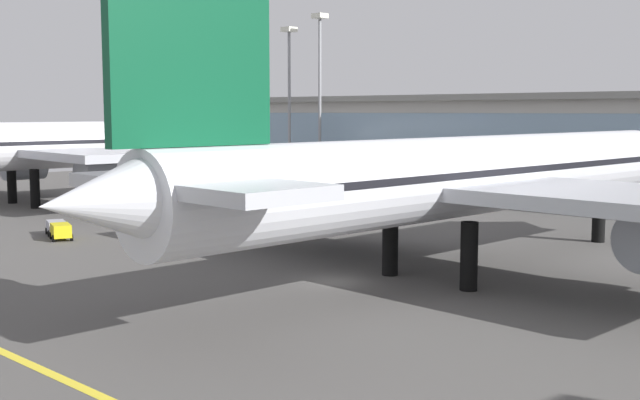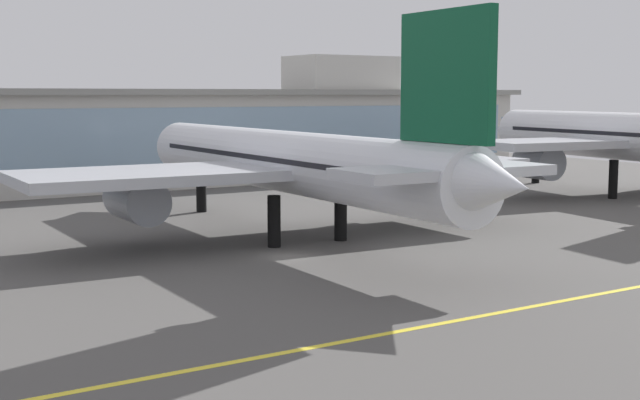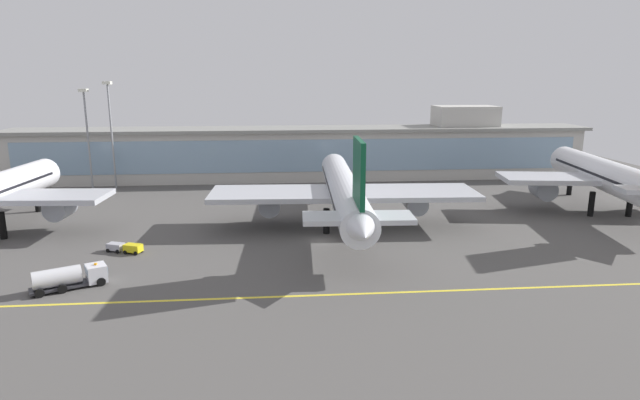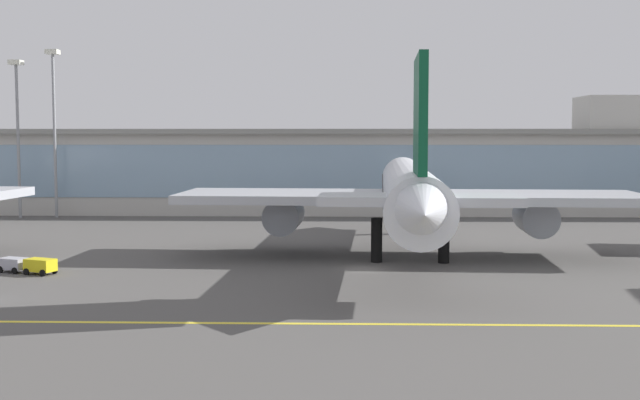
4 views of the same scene
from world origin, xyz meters
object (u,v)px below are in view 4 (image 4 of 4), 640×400
Objects in this scene: airliner_near_right at (409,192)px; apron_light_mast_centre at (17,115)px; baggage_tug_near at (28,265)px; apron_light_mast_west at (54,109)px.

apron_light_mast_centre is (-55.08, 37.68, 8.74)m from airliner_near_right.
baggage_tug_near is 54.50m from apron_light_mast_centre.
baggage_tug_near is at bearing -73.13° from apron_light_mast_west.
apron_light_mast_centre is at bearing -166.40° from apron_light_mast_west.
airliner_near_right is 2.56× the size of apron_light_mast_centre.
apron_light_mast_west reaches higher than apron_light_mast_centre.
apron_light_mast_west is (-15.08, 49.72, 15.48)m from baggage_tug_near.
airliner_near_right is 10.42× the size of baggage_tug_near.
airliner_near_right is 2.39× the size of apron_light_mast_west.
baggage_tug_near is 0.25× the size of apron_light_mast_centre.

